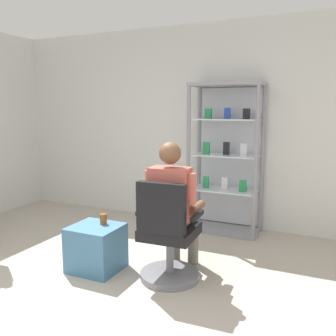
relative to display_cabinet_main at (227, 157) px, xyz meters
The scene contains 6 objects.
back_wall 0.60m from the display_cabinet_main, 149.49° to the left, with size 6.00×0.10×2.70m, color silver.
display_cabinet_main is the anchor object (origin of this frame).
office_chair 1.74m from the display_cabinet_main, 92.96° to the right, with size 0.57×0.56×0.96m.
seated_shopkeeper 1.50m from the display_cabinet_main, 93.58° to the right, with size 0.50×0.58×1.29m.
storage_crate 2.04m from the display_cabinet_main, 115.85° to the right, with size 0.47×0.44×0.45m, color teal.
tea_glass 1.87m from the display_cabinet_main, 116.08° to the right, with size 0.07×0.07×0.10m, color brown.
Camera 1 is at (1.63, -1.74, 1.58)m, focal length 38.68 mm.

